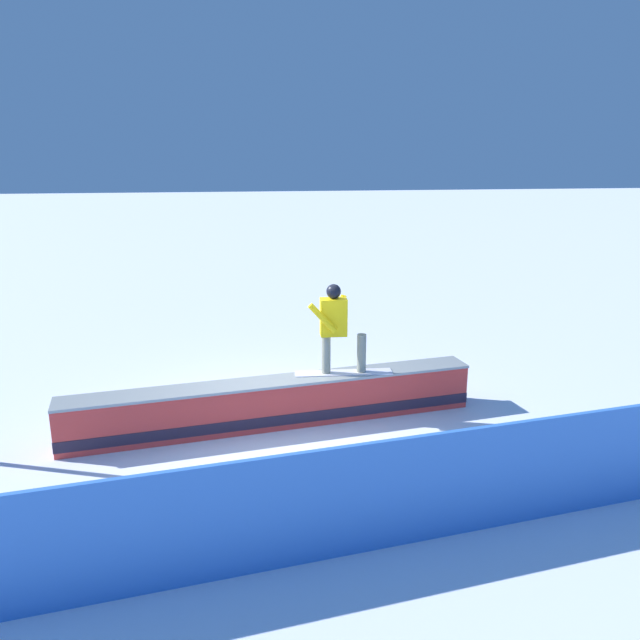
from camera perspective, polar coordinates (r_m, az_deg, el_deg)
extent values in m
plane|color=white|center=(9.64, -4.07, -9.56)|extent=(120.00, 120.00, 0.00)
cube|color=red|center=(9.50, -4.11, -7.68)|extent=(6.24, 1.33, 0.68)
cube|color=#271C2A|center=(9.57, -4.09, -8.63)|extent=(6.26, 1.35, 0.16)
cube|color=gray|center=(9.37, -4.15, -5.64)|extent=(6.25, 1.39, 0.04)
cube|color=silver|center=(9.64, 2.17, -4.83)|extent=(1.52, 0.37, 0.01)
cylinder|color=gray|center=(9.51, 0.55, -3.14)|extent=(0.15, 0.15, 0.60)
cylinder|color=gray|center=(9.58, 3.82, -3.05)|extent=(0.15, 0.15, 0.60)
cube|color=yellow|center=(9.35, 1.24, 0.28)|extent=(0.42, 0.27, 0.57)
sphere|color=black|center=(9.26, 1.26, 2.64)|extent=(0.22, 0.22, 0.22)
cylinder|color=yellow|center=(9.17, 0.24, 0.16)|extent=(0.44, 0.12, 0.47)
cylinder|color=yellow|center=(9.52, 1.73, 0.71)|extent=(0.24, 0.11, 0.55)
cube|color=#3976DD|center=(6.42, -1.47, -16.88)|extent=(9.48, 1.39, 1.22)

